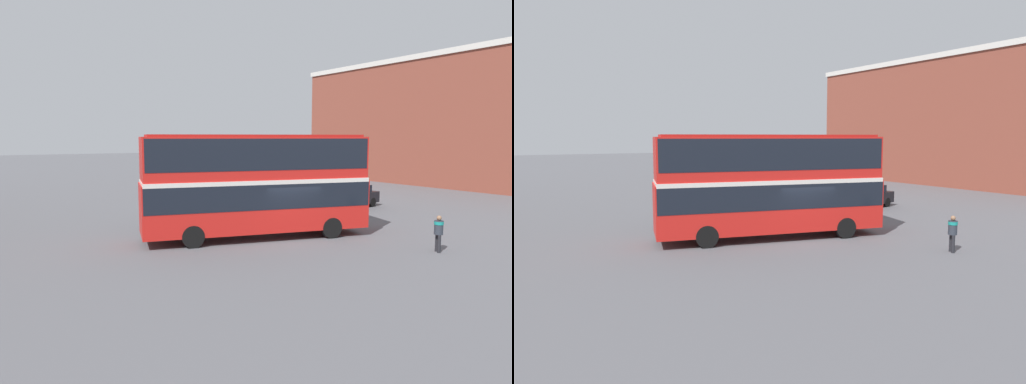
{
  "view_description": "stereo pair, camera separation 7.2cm",
  "coord_description": "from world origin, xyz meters",
  "views": [
    {
      "loc": [
        -12.68,
        -16.88,
        4.76
      ],
      "look_at": [
        -1.03,
        0.97,
        2.2
      ],
      "focal_mm": 32.0,
      "sensor_mm": 36.0,
      "label": 1
    },
    {
      "loc": [
        -12.62,
        -16.92,
        4.76
      ],
      "look_at": [
        -1.03,
        0.97,
        2.2
      ],
      "focal_mm": 32.0,
      "sensor_mm": 36.0,
      "label": 2
    }
  ],
  "objects": [
    {
      "name": "ground_plane",
      "position": [
        0.0,
        0.0,
        0.0
      ],
      "size": [
        240.0,
        240.0,
        0.0
      ],
      "primitive_type": "plane",
      "color": "#5B5B60"
    },
    {
      "name": "building_row_right",
      "position": [
        30.52,
        10.72,
        6.36
      ],
      "size": [
        11.63,
        34.45,
        12.71
      ],
      "color": "brown",
      "rests_on": "ground_plane"
    },
    {
      "name": "double_decker_bus",
      "position": [
        -1.03,
        0.97,
        2.79
      ],
      "size": [
        10.92,
        5.3,
        4.88
      ],
      "rotation": [
        0.0,
        0.0,
        -0.28
      ],
      "color": "red",
      "rests_on": "ground_plane"
    },
    {
      "name": "pedestrian_foreground",
      "position": [
        3.83,
        -5.46,
        0.95
      ],
      "size": [
        0.53,
        0.53,
        1.54
      ],
      "rotation": [
        0.0,
        0.0,
        2.58
      ],
      "color": "#232328",
      "rests_on": "ground_plane"
    },
    {
      "name": "parked_car_kerb_near",
      "position": [
        7.48,
        16.19,
        0.84
      ],
      "size": [
        4.67,
        2.24,
        1.67
      ],
      "rotation": [
        0.0,
        0.0,
        3.23
      ],
      "color": "slate",
      "rests_on": "ground_plane"
    },
    {
      "name": "parked_car_kerb_far",
      "position": [
        1.34,
        13.25,
        0.74
      ],
      "size": [
        4.35,
        2.53,
        1.47
      ],
      "rotation": [
        0.0,
        0.0,
        3.31
      ],
      "color": "silver",
      "rests_on": "ground_plane"
    },
    {
      "name": "parked_car_side_street",
      "position": [
        9.56,
        5.29,
        0.77
      ],
      "size": [
        4.52,
        2.57,
        1.51
      ],
      "rotation": [
        0.0,
        0.0,
        3.33
      ],
      "color": "black",
      "rests_on": "ground_plane"
    }
  ]
}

